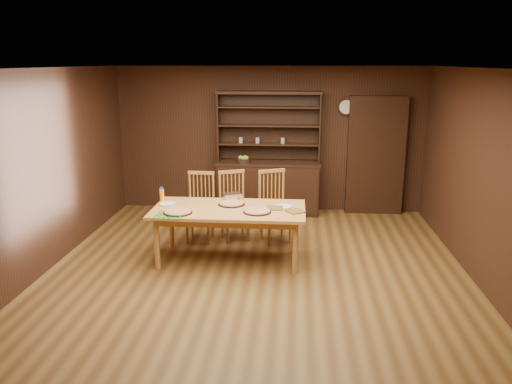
# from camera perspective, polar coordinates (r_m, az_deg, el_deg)

# --- Properties ---
(floor) EXTENTS (6.00, 6.00, 0.00)m
(floor) POSITION_cam_1_polar(r_m,az_deg,el_deg) (6.56, -0.02, -9.37)
(floor) COLOR brown
(floor) RESTS_ON ground
(room_shell) EXTENTS (6.00, 6.00, 6.00)m
(room_shell) POSITION_cam_1_polar(r_m,az_deg,el_deg) (6.09, -0.03, 4.31)
(room_shell) COLOR white
(room_shell) RESTS_ON floor
(china_hutch) EXTENTS (1.84, 0.52, 2.17)m
(china_hutch) POSITION_cam_1_polar(r_m,az_deg,el_deg) (8.98, 1.41, 1.32)
(china_hutch) COLOR black
(china_hutch) RESTS_ON floor
(doorway) EXTENTS (1.00, 0.18, 2.10)m
(doorway) POSITION_cam_1_polar(r_m,az_deg,el_deg) (9.13, 13.51, 4.05)
(doorway) COLOR black
(doorway) RESTS_ON floor
(wall_clock) EXTENTS (0.30, 0.05, 0.30)m
(wall_clock) POSITION_cam_1_polar(r_m,az_deg,el_deg) (9.00, 10.27, 9.55)
(wall_clock) COLOR black
(wall_clock) RESTS_ON room_shell
(dining_table) EXTENTS (2.06, 1.03, 0.75)m
(dining_table) POSITION_cam_1_polar(r_m,az_deg,el_deg) (6.79, -3.12, -2.44)
(dining_table) COLOR #C99246
(dining_table) RESTS_ON floor
(chair_left) EXTENTS (0.45, 0.43, 1.05)m
(chair_left) POSITION_cam_1_polar(r_m,az_deg,el_deg) (7.69, -6.36, -1.37)
(chair_left) COLOR #A67539
(chair_left) RESTS_ON floor
(chair_center) EXTENTS (0.56, 0.55, 1.06)m
(chair_center) POSITION_cam_1_polar(r_m,az_deg,el_deg) (7.69, -2.59, -1.25)
(chair_center) COLOR #A67539
(chair_center) RESTS_ON floor
(chair_right) EXTENTS (0.59, 0.58, 1.09)m
(chair_right) POSITION_cam_1_polar(r_m,az_deg,el_deg) (7.58, 2.05, -1.34)
(chair_right) COLOR #A67539
(chair_right) RESTS_ON floor
(pizza_left) EXTENTS (0.38, 0.38, 0.04)m
(pizza_left) POSITION_cam_1_polar(r_m,az_deg,el_deg) (6.61, -8.92, -2.25)
(pizza_left) COLOR black
(pizza_left) RESTS_ON dining_table
(pizza_right) EXTENTS (0.37, 0.37, 0.04)m
(pizza_right) POSITION_cam_1_polar(r_m,az_deg,el_deg) (6.56, 0.13, -2.19)
(pizza_right) COLOR black
(pizza_right) RESTS_ON dining_table
(pizza_center) EXTENTS (0.38, 0.38, 0.04)m
(pizza_center) POSITION_cam_1_polar(r_m,az_deg,el_deg) (6.92, -2.82, -1.31)
(pizza_center) COLOR black
(pizza_center) RESTS_ON dining_table
(cooling_rack) EXTENTS (0.42, 0.42, 0.01)m
(cooling_rack) POSITION_cam_1_polar(r_m,az_deg,el_deg) (6.54, -9.93, -2.58)
(cooling_rack) COLOR #0C9E2E
(cooling_rack) RESTS_ON dining_table
(plate_left) EXTENTS (0.25, 0.25, 0.02)m
(plate_left) POSITION_cam_1_polar(r_m,az_deg,el_deg) (7.04, -10.05, -1.31)
(plate_left) COLOR silver
(plate_left) RESTS_ON dining_table
(plate_right) EXTENTS (0.26, 0.26, 0.02)m
(plate_right) POSITION_cam_1_polar(r_m,az_deg,el_deg) (6.82, 3.15, -1.64)
(plate_right) COLOR silver
(plate_right) RESTS_ON dining_table
(foil_dish) EXTENTS (0.30, 0.26, 0.10)m
(foil_dish) POSITION_cam_1_polar(r_m,az_deg,el_deg) (7.14, -2.73, -0.53)
(foil_dish) COLOR white
(foil_dish) RESTS_ON dining_table
(juice_bottle) EXTENTS (0.06, 0.06, 0.21)m
(juice_bottle) POSITION_cam_1_polar(r_m,az_deg,el_deg) (7.16, -10.71, -0.33)
(juice_bottle) COLOR #FFAD0D
(juice_bottle) RESTS_ON dining_table
(pot_holder_a) EXTENTS (0.29, 0.29, 0.02)m
(pot_holder_a) POSITION_cam_1_polar(r_m,az_deg,el_deg) (6.61, 4.50, -2.22)
(pot_holder_a) COLOR #B42014
(pot_holder_a) RESTS_ON dining_table
(pot_holder_b) EXTENTS (0.21, 0.21, 0.02)m
(pot_holder_b) POSITION_cam_1_polar(r_m,az_deg,el_deg) (6.74, 2.20, -1.84)
(pot_holder_b) COLOR #B42014
(pot_holder_b) RESTS_ON dining_table
(fruit_bowl) EXTENTS (0.26, 0.26, 0.12)m
(fruit_bowl) POSITION_cam_1_polar(r_m,az_deg,el_deg) (8.87, -1.46, 3.73)
(fruit_bowl) COLOR black
(fruit_bowl) RESTS_ON china_hutch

